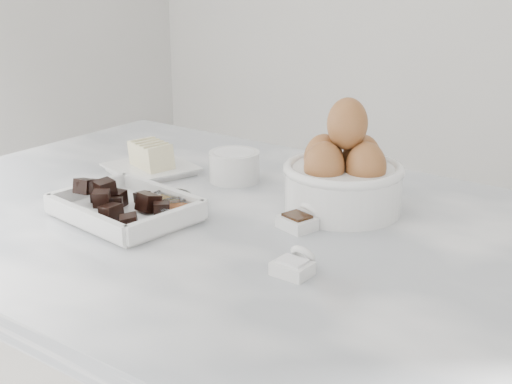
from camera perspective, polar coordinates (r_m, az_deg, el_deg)
marble_slab at (r=1.12m, az=-1.74°, el=-3.11°), size 1.20×0.80×0.04m
chocolate_dish at (r=1.13m, az=-10.43°, el=-0.92°), size 0.23×0.19×0.06m
butter_plate at (r=1.35m, az=-8.52°, el=2.44°), size 0.18×0.18×0.06m
sugar_ramekin at (r=1.29m, az=-1.75°, el=2.17°), size 0.09×0.09×0.05m
egg_bowl at (r=1.14m, az=7.00°, el=1.36°), size 0.19×0.19×0.18m
honey_bowl at (r=1.15m, az=-6.79°, el=-0.84°), size 0.07×0.07×0.03m
zest_bowl at (r=1.11m, az=-6.32°, el=-1.53°), size 0.07×0.07×0.03m
vanilla_spoon at (r=1.08m, az=3.57°, el=-2.21°), size 0.06×0.07×0.04m
salt_spoon at (r=0.93m, az=3.13°, el=-5.82°), size 0.05×0.06×0.04m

